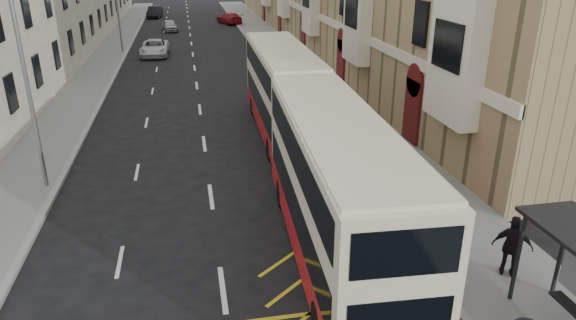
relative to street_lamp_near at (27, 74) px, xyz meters
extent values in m
cube|color=slate|center=(14.35, 18.00, -4.56)|extent=(4.00, 120.00, 0.15)
cube|color=slate|center=(-1.15, 18.00, -4.56)|extent=(3.00, 120.00, 0.15)
cube|color=gray|center=(12.35, 18.00, -4.56)|extent=(0.25, 120.00, 0.15)
cube|color=gray|center=(0.35, 18.00, -4.56)|extent=(0.25, 120.00, 0.15)
cube|color=silver|center=(16.32, 33.50, -0.64)|extent=(0.18, 79.00, 0.50)
cube|color=#4F0F10|center=(16.30, 2.00, -2.94)|extent=(0.20, 1.60, 3.00)
cube|color=#4F0F10|center=(16.30, 14.00, -2.94)|extent=(0.20, 1.60, 3.00)
cube|color=#4F0F10|center=(16.30, 26.00, -2.94)|extent=(0.20, 1.60, 3.00)
cube|color=#4F0F10|center=(16.30, 38.00, -2.94)|extent=(0.20, 1.60, 3.00)
cube|color=#4F0F10|center=(16.30, 50.00, -2.94)|extent=(0.20, 1.60, 3.00)
cube|color=black|center=(13.91, -10.10, -3.19)|extent=(0.08, 0.08, 2.60)
cube|color=black|center=(15.19, -10.10, -3.19)|extent=(0.08, 0.08, 2.60)
cube|color=black|center=(14.80, -11.40, -4.04)|extent=(0.35, 1.60, 0.06)
cylinder|color=red|center=(12.60, -9.50, -3.99)|extent=(0.06, 0.06, 1.00)
cylinder|color=red|center=(12.60, -6.25, -3.99)|extent=(0.06, 0.06, 1.00)
cylinder|color=red|center=(12.60, -3.00, -3.99)|extent=(0.06, 0.06, 1.00)
cube|color=red|center=(12.60, -6.25, -3.51)|extent=(0.05, 6.50, 0.06)
cube|color=red|center=(12.60, -6.25, -3.94)|extent=(0.05, 6.50, 0.06)
cylinder|color=gray|center=(-0.05, 0.00, -0.49)|extent=(0.16, 0.16, 8.00)
cylinder|color=gray|center=(-0.05, 30.00, -0.49)|extent=(0.16, 0.16, 8.00)
cube|color=beige|center=(9.88, -6.91, -2.27)|extent=(3.12, 11.32, 4.02)
cube|color=#AB1319|center=(9.88, -6.91, -3.82)|extent=(3.15, 11.35, 0.92)
cube|color=black|center=(9.88, -6.91, -2.75)|extent=(3.12, 10.43, 1.12)
cube|color=black|center=(9.88, -6.91, -1.02)|extent=(3.12, 10.43, 1.02)
cube|color=beige|center=(9.88, -6.91, -0.22)|extent=(3.00, 10.87, 0.12)
cube|color=black|center=(10.17, -1.34, -2.70)|extent=(2.17, 0.19, 1.32)
cube|color=black|center=(10.17, -1.34, -0.61)|extent=(1.78, 0.17, 0.46)
cylinder|color=black|center=(8.91, -3.27, -4.13)|extent=(0.34, 1.03, 1.02)
cylinder|color=black|center=(11.21, -3.39, -4.13)|extent=(0.34, 1.03, 1.02)
cylinder|color=black|center=(10.84, -10.55, -4.13)|extent=(0.34, 1.03, 1.02)
cube|color=beige|center=(10.46, 4.83, -2.29)|extent=(2.77, 11.14, 3.98)
cube|color=#AB1319|center=(10.46, 4.83, -3.83)|extent=(2.80, 11.17, 0.91)
cube|color=black|center=(10.46, 4.83, -2.77)|extent=(2.79, 10.25, 1.11)
cube|color=black|center=(10.46, 4.83, -1.06)|extent=(2.79, 10.25, 1.01)
cube|color=beige|center=(10.46, 4.83, -0.26)|extent=(2.66, 10.69, 0.12)
cube|color=black|center=(10.58, 10.35, -2.72)|extent=(2.14, 0.13, 1.31)
cube|color=black|center=(10.58, 10.35, -0.66)|extent=(1.76, 0.12, 0.45)
cube|color=black|center=(10.33, -0.69, -2.72)|extent=(2.14, 0.13, 1.21)
cylinder|color=black|center=(9.40, 8.40, -4.13)|extent=(0.30, 1.01, 1.01)
cylinder|color=black|center=(11.68, 8.35, -4.13)|extent=(0.30, 1.01, 1.01)
cylinder|color=black|center=(9.24, 1.31, -4.13)|extent=(0.30, 1.01, 1.01)
cylinder|color=black|center=(11.52, 1.26, -4.13)|extent=(0.30, 1.01, 1.01)
imported|color=black|center=(14.49, -9.07, -3.55)|extent=(1.17, 0.98, 1.87)
imported|color=silver|center=(3.01, 27.92, -3.93)|extent=(2.56, 5.21, 1.42)
imported|color=#9C9FA4|center=(4.05, 43.31, -3.99)|extent=(2.03, 3.96, 1.29)
imported|color=black|center=(1.77, 57.22, -3.86)|extent=(2.20, 4.88, 1.55)
imported|color=maroon|center=(11.55, 48.55, -3.91)|extent=(3.43, 5.37, 1.45)
camera|label=1|loc=(5.85, -20.12, 4.21)|focal=32.00mm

